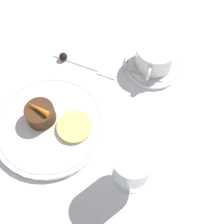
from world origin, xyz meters
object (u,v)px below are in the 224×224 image
(wine_glass, at_px, (132,165))
(fork, at_px, (92,68))
(coffee_cup, at_px, (156,55))
(dessert_cake, at_px, (40,114))
(dinner_plate, at_px, (50,125))

(wine_glass, bearing_deg, fork, -143.12)
(coffee_cup, xyz_separation_m, dessert_cake, (0.24, -0.20, -0.01))
(dinner_plate, height_order, fork, dinner_plate)
(coffee_cup, height_order, dessert_cake, coffee_cup)
(dinner_plate, height_order, wine_glass, wine_glass)
(fork, xyz_separation_m, dessert_cake, (0.18, -0.05, 0.03))
(wine_glass, relative_size, dessert_cake, 1.99)
(wine_glass, xyz_separation_m, fork, (-0.24, -0.18, -0.09))
(dinner_plate, height_order, coffee_cup, coffee_cup)
(wine_glass, xyz_separation_m, dessert_cake, (-0.06, -0.23, -0.06))
(fork, distance_m, dessert_cake, 0.19)
(wine_glass, relative_size, fork, 0.73)
(wine_glass, bearing_deg, coffee_cup, -173.74)
(fork, relative_size, dessert_cake, 2.71)
(dinner_plate, relative_size, dessert_cake, 3.91)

